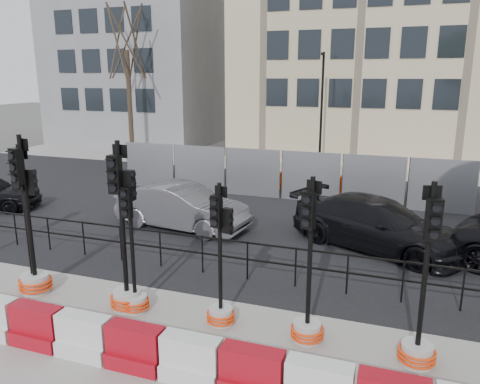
% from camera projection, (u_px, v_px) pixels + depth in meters
% --- Properties ---
extents(ground, '(120.00, 120.00, 0.00)m').
position_uv_depth(ground, '(182.00, 294.00, 10.83)').
color(ground, '#51514C').
rests_on(ground, ground).
extents(sidewalk_near, '(40.00, 6.00, 0.02)m').
position_uv_depth(sidewalk_near, '(104.00, 367.00, 8.08)').
color(sidewalk_near, gray).
rests_on(sidewalk_near, ground).
extents(road, '(40.00, 14.00, 0.03)m').
position_uv_depth(road, '(267.00, 212.00, 17.23)').
color(road, black).
rests_on(road, ground).
extents(sidewalk_far, '(40.00, 4.00, 0.02)m').
position_uv_depth(sidewalk_far, '(313.00, 167.00, 25.46)').
color(sidewalk_far, gray).
rests_on(sidewalk_far, ground).
extents(building_grey, '(11.00, 9.06, 14.00)m').
position_uv_depth(building_grey, '(140.00, 45.00, 33.74)').
color(building_grey, gray).
rests_on(building_grey, ground).
extents(building_cream, '(15.00, 10.06, 18.00)m').
position_uv_depth(building_cream, '(371.00, 5.00, 28.08)').
color(building_cream, beige).
rests_on(building_cream, ground).
extents(kerb_railing, '(18.00, 0.04, 1.00)m').
position_uv_depth(kerb_railing, '(202.00, 248.00, 11.76)').
color(kerb_railing, black).
rests_on(kerb_railing, ground).
extents(heras_fencing, '(14.33, 1.72, 2.00)m').
position_uv_depth(heras_fencing, '(299.00, 180.00, 19.51)').
color(heras_fencing, '#93969C').
rests_on(heras_fencing, ground).
extents(lamp_post_far, '(0.12, 0.56, 6.00)m').
position_uv_depth(lamp_post_far, '(321.00, 109.00, 23.58)').
color(lamp_post_far, black).
rests_on(lamp_post_far, ground).
extents(tree_bare_far, '(2.00, 2.00, 9.00)m').
position_uv_depth(tree_bare_far, '(126.00, 44.00, 26.93)').
color(tree_bare_far, '#473828').
rests_on(tree_bare_far, ground).
extents(barrier_row, '(16.75, 0.50, 0.80)m').
position_uv_depth(barrier_row, '(110.00, 343.00, 8.18)').
color(barrier_row, '#A80D17').
rests_on(barrier_row, ground).
extents(traffic_signal_b, '(0.68, 0.68, 3.46)m').
position_uv_depth(traffic_signal_b, '(31.00, 258.00, 10.75)').
color(traffic_signal_b, beige).
rests_on(traffic_signal_b, ground).
extents(traffic_signal_c, '(0.73, 0.73, 3.68)m').
position_uv_depth(traffic_signal_c, '(33.00, 262.00, 10.68)').
color(traffic_signal_c, beige).
rests_on(traffic_signal_c, ground).
extents(traffic_signal_d, '(0.72, 0.72, 3.67)m').
position_uv_depth(traffic_signal_d, '(126.00, 272.00, 9.88)').
color(traffic_signal_d, beige).
rests_on(traffic_signal_d, ground).
extents(traffic_signal_e, '(0.59, 0.59, 2.99)m').
position_uv_depth(traffic_signal_e, '(134.00, 285.00, 9.87)').
color(traffic_signal_e, beige).
rests_on(traffic_signal_e, ground).
extents(traffic_signal_f, '(0.58, 0.58, 2.95)m').
position_uv_depth(traffic_signal_f, '(221.00, 293.00, 9.32)').
color(traffic_signal_f, beige).
rests_on(traffic_signal_f, ground).
extents(traffic_signal_g, '(0.63, 0.63, 3.20)m').
position_uv_depth(traffic_signal_g, '(307.00, 310.00, 8.73)').
color(traffic_signal_g, beige).
rests_on(traffic_signal_g, ground).
extents(traffic_signal_h, '(0.65, 0.65, 3.29)m').
position_uv_depth(traffic_signal_h, '(419.00, 330.00, 8.00)').
color(traffic_signal_h, beige).
rests_on(traffic_signal_h, ground).
extents(car_b, '(2.66, 4.84, 1.47)m').
position_uv_depth(car_b, '(182.00, 207.00, 15.27)').
color(car_b, '#55555B').
rests_on(car_b, ground).
extents(car_c, '(5.78, 6.58, 1.47)m').
position_uv_depth(car_c, '(377.00, 224.00, 13.48)').
color(car_c, black).
rests_on(car_c, ground).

